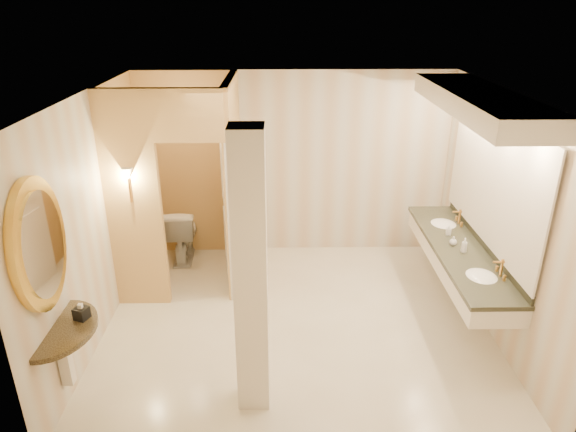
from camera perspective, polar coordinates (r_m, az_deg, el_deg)
name	(u,v)px	position (r m, az deg, el deg)	size (l,w,h in m)	color
floor	(296,322)	(6.31, 0.95, -11.72)	(4.50, 4.50, 0.00)	white
ceiling	(298,96)	(5.25, 1.15, 13.22)	(4.50, 4.50, 0.00)	silver
wall_back	(293,165)	(7.52, 0.53, 5.71)	(4.50, 0.02, 2.70)	beige
wall_front	(306,328)	(3.89, 2.05, -12.28)	(4.50, 0.02, 2.70)	beige
wall_left	(92,221)	(6.00, -20.96, -0.53)	(0.02, 4.00, 2.70)	beige
wall_right	(500,218)	(6.14, 22.51, -0.24)	(0.02, 4.00, 2.70)	beige
toilet_closet	(207,187)	(6.59, -8.96, 3.20)	(1.50, 1.55, 2.70)	#EFC67D
wall_sconce	(128,175)	(6.15, -17.35, 4.36)	(0.14, 0.14, 0.42)	#C3883E
vanity	(472,187)	(6.15, 19.76, 3.03)	(0.75, 2.73, 2.09)	white
console_shelf	(46,283)	(4.92, -25.28, -6.73)	(0.91, 0.91, 1.91)	black
pillar	(251,278)	(4.51, -4.18, -6.91)	(0.29, 0.29, 2.70)	white
tissue_box	(82,313)	(5.16, -21.97, -9.98)	(0.11, 0.11, 0.11)	black
toilet	(182,233)	(7.70, -11.73, -1.86)	(0.46, 0.81, 0.82)	white
soap_bottle_a	(449,230)	(6.68, 17.42, -1.48)	(0.06, 0.06, 0.13)	beige
soap_bottle_b	(453,241)	(6.43, 17.90, -2.64)	(0.09, 0.09, 0.11)	silver
soap_bottle_c	(464,245)	(6.27, 19.00, -3.10)	(0.07, 0.07, 0.18)	#C6B28C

